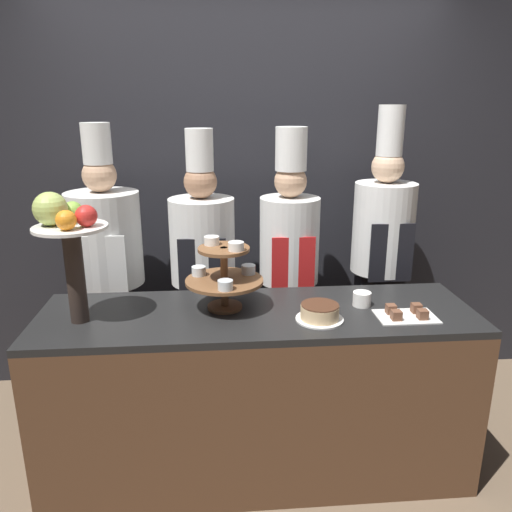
{
  "coord_description": "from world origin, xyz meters",
  "views": [
    {
      "loc": [
        -0.19,
        -1.9,
        1.84
      ],
      "look_at": [
        0.0,
        0.42,
        1.14
      ],
      "focal_mm": 35.0,
      "sensor_mm": 36.0,
      "label": 1
    }
  ],
  "objects_px": {
    "cake_round": "(320,313)",
    "chef_left": "(108,266)",
    "chef_center_left": "(203,266)",
    "chef_center_right": "(289,261)",
    "fruit_pedestal": "(67,234)",
    "cake_square_tray": "(406,314)",
    "chef_right": "(381,252)",
    "tiered_stand": "(224,273)",
    "cup_white": "(362,299)"
  },
  "relations": [
    {
      "from": "cup_white",
      "to": "chef_center_right",
      "type": "height_order",
      "value": "chef_center_right"
    },
    {
      "from": "cake_square_tray",
      "to": "chef_left",
      "type": "distance_m",
      "value": 1.7
    },
    {
      "from": "fruit_pedestal",
      "to": "cup_white",
      "type": "height_order",
      "value": "fruit_pedestal"
    },
    {
      "from": "cake_square_tray",
      "to": "chef_center_right",
      "type": "distance_m",
      "value": 0.88
    },
    {
      "from": "cup_white",
      "to": "chef_center_right",
      "type": "distance_m",
      "value": 0.66
    },
    {
      "from": "tiered_stand",
      "to": "cup_white",
      "type": "bearing_deg",
      "value": -2.02
    },
    {
      "from": "chef_left",
      "to": "chef_center_left",
      "type": "height_order",
      "value": "chef_left"
    },
    {
      "from": "tiered_stand",
      "to": "cake_square_tray",
      "type": "distance_m",
      "value": 0.88
    },
    {
      "from": "tiered_stand",
      "to": "cake_round",
      "type": "bearing_deg",
      "value": -22.25
    },
    {
      "from": "tiered_stand",
      "to": "fruit_pedestal",
      "type": "bearing_deg",
      "value": -172.42
    },
    {
      "from": "chef_center_left",
      "to": "chef_center_right",
      "type": "xyz_separation_m",
      "value": [
        0.52,
        0.0,
        0.02
      ]
    },
    {
      "from": "cup_white",
      "to": "chef_center_left",
      "type": "height_order",
      "value": "chef_center_left"
    },
    {
      "from": "chef_center_right",
      "to": "chef_right",
      "type": "height_order",
      "value": "chef_right"
    },
    {
      "from": "tiered_stand",
      "to": "fruit_pedestal",
      "type": "distance_m",
      "value": 0.73
    },
    {
      "from": "fruit_pedestal",
      "to": "cake_square_tray",
      "type": "distance_m",
      "value": 1.59
    },
    {
      "from": "tiered_stand",
      "to": "cup_white",
      "type": "distance_m",
      "value": 0.69
    },
    {
      "from": "cake_round",
      "to": "chef_center_right",
      "type": "bearing_deg",
      "value": 92.46
    },
    {
      "from": "chef_left",
      "to": "chef_center_right",
      "type": "relative_size",
      "value": 1.01
    },
    {
      "from": "fruit_pedestal",
      "to": "cake_round",
      "type": "distance_m",
      "value": 1.19
    },
    {
      "from": "fruit_pedestal",
      "to": "chef_center_right",
      "type": "xyz_separation_m",
      "value": [
        1.09,
        0.67,
        -0.36
      ]
    },
    {
      "from": "fruit_pedestal",
      "to": "chef_left",
      "type": "height_order",
      "value": "chef_left"
    },
    {
      "from": "chef_center_left",
      "to": "chef_center_right",
      "type": "height_order",
      "value": "chef_center_right"
    },
    {
      "from": "tiered_stand",
      "to": "cake_square_tray",
      "type": "xyz_separation_m",
      "value": [
        0.85,
        -0.18,
        -0.16
      ]
    },
    {
      "from": "cup_white",
      "to": "chef_center_left",
      "type": "relative_size",
      "value": 0.05
    },
    {
      "from": "tiered_stand",
      "to": "cake_square_tray",
      "type": "bearing_deg",
      "value": -12.04
    },
    {
      "from": "tiered_stand",
      "to": "chef_center_left",
      "type": "height_order",
      "value": "chef_center_left"
    },
    {
      "from": "fruit_pedestal",
      "to": "chef_right",
      "type": "height_order",
      "value": "chef_right"
    },
    {
      "from": "chef_center_right",
      "to": "chef_right",
      "type": "distance_m",
      "value": 0.57
    },
    {
      "from": "cake_round",
      "to": "chef_center_left",
      "type": "bearing_deg",
      "value": 126.09
    },
    {
      "from": "tiered_stand",
      "to": "chef_center_left",
      "type": "bearing_deg",
      "value": 101.36
    },
    {
      "from": "cake_round",
      "to": "chef_left",
      "type": "bearing_deg",
      "value": 145.76
    },
    {
      "from": "fruit_pedestal",
      "to": "chef_center_right",
      "type": "bearing_deg",
      "value": 31.54
    },
    {
      "from": "chef_left",
      "to": "chef_right",
      "type": "xyz_separation_m",
      "value": [
        1.65,
        0.0,
        0.04
      ]
    },
    {
      "from": "cake_square_tray",
      "to": "chef_right",
      "type": "bearing_deg",
      "value": 80.58
    },
    {
      "from": "cake_square_tray",
      "to": "cake_round",
      "type": "bearing_deg",
      "value": 179.6
    },
    {
      "from": "cake_square_tray",
      "to": "chef_right",
      "type": "relative_size",
      "value": 0.15
    },
    {
      "from": "tiered_stand",
      "to": "chef_center_left",
      "type": "relative_size",
      "value": 0.22
    },
    {
      "from": "fruit_pedestal",
      "to": "chef_center_right",
      "type": "height_order",
      "value": "chef_center_right"
    },
    {
      "from": "cup_white",
      "to": "cake_square_tray",
      "type": "bearing_deg",
      "value": -42.92
    },
    {
      "from": "chef_left",
      "to": "cake_square_tray",
      "type": "bearing_deg",
      "value": -26.48
    },
    {
      "from": "cup_white",
      "to": "chef_center_left",
      "type": "distance_m",
      "value": 1.0
    },
    {
      "from": "cake_round",
      "to": "cake_square_tray",
      "type": "bearing_deg",
      "value": -0.4
    },
    {
      "from": "chef_left",
      "to": "chef_center_left",
      "type": "xyz_separation_m",
      "value": [
        0.56,
        0.0,
        -0.02
      ]
    },
    {
      "from": "tiered_stand",
      "to": "cake_round",
      "type": "xyz_separation_m",
      "value": [
        0.43,
        -0.18,
        -0.14
      ]
    },
    {
      "from": "cup_white",
      "to": "chef_left",
      "type": "xyz_separation_m",
      "value": [
        -1.35,
        0.6,
        0.01
      ]
    },
    {
      "from": "chef_center_left",
      "to": "chef_left",
      "type": "bearing_deg",
      "value": -179.99
    },
    {
      "from": "fruit_pedestal",
      "to": "cake_square_tray",
      "type": "relative_size",
      "value": 2.16
    },
    {
      "from": "cup_white",
      "to": "fruit_pedestal",
      "type": "bearing_deg",
      "value": -177.17
    },
    {
      "from": "cake_square_tray",
      "to": "chef_center_right",
      "type": "bearing_deg",
      "value": 120.4
    },
    {
      "from": "cup_white",
      "to": "chef_left",
      "type": "distance_m",
      "value": 1.48
    }
  ]
}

